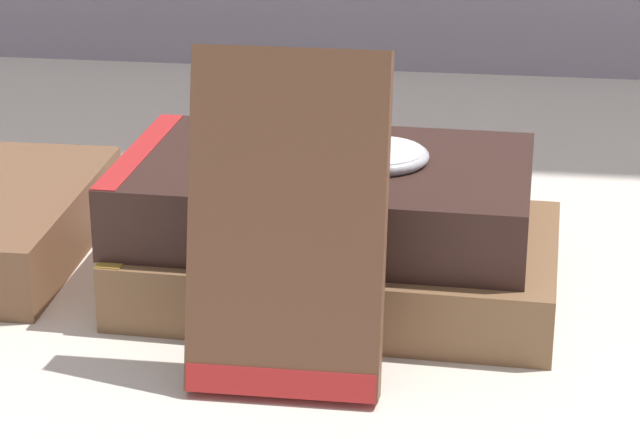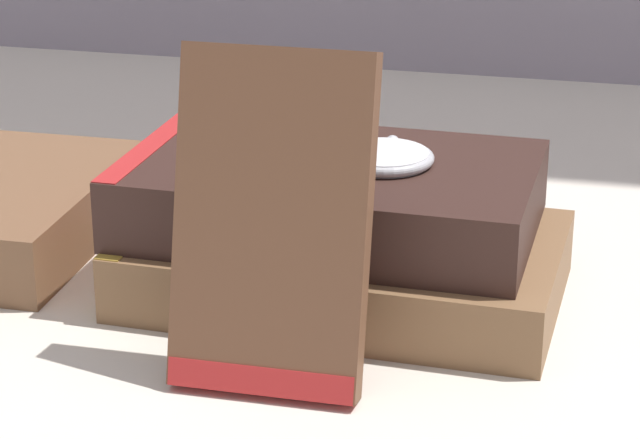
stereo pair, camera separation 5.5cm
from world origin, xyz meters
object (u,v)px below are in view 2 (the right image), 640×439
book_flat_top (320,194)px  pocket_watch (383,157)px  book_flat_bottom (334,264)px  book_leaning_front (272,234)px

book_flat_top → pocket_watch: bearing=5.0°
book_flat_bottom → book_flat_top: size_ratio=1.07×
book_flat_top → book_leaning_front: (0.00, -0.10, 0.02)m
book_flat_bottom → pocket_watch: pocket_watch is taller
book_flat_bottom → pocket_watch: (0.02, 0.01, 0.05)m
book_flat_bottom → book_leaning_front: bearing=-91.5°
book_flat_bottom → pocket_watch: bearing=21.0°
book_flat_top → pocket_watch: size_ratio=3.86×
book_flat_bottom → book_leaning_front: book_leaning_front is taller
pocket_watch → book_leaning_front: bearing=-106.3°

